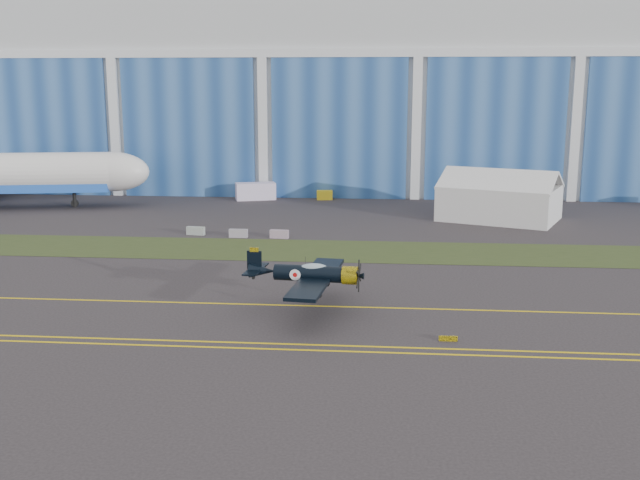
# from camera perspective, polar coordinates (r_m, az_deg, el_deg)

# --- Properties ---
(ground) EXTENTS (260.00, 260.00, 0.00)m
(ground) POSITION_cam_1_polar(r_m,az_deg,el_deg) (63.36, -11.46, -3.36)
(ground) COLOR #352F32
(ground) RESTS_ON ground
(grass_median) EXTENTS (260.00, 10.00, 0.02)m
(grass_median) POSITION_cam_1_polar(r_m,az_deg,el_deg) (76.48, -8.52, -0.63)
(grass_median) COLOR #475128
(grass_median) RESTS_ON ground
(hangar) EXTENTS (220.00, 45.70, 30.00)m
(hangar) POSITION_cam_1_polar(r_m,az_deg,el_deg) (131.58, -2.77, 11.20)
(hangar) COLOR silver
(hangar) RESTS_ON ground
(taxiway_centreline) EXTENTS (200.00, 0.20, 0.02)m
(taxiway_centreline) POSITION_cam_1_polar(r_m,az_deg,el_deg) (58.76, -12.83, -4.61)
(taxiway_centreline) COLOR yellow
(taxiway_centreline) RESTS_ON ground
(edge_line_near) EXTENTS (80.00, 0.20, 0.02)m
(edge_line_near) POSITION_cam_1_polar(r_m,az_deg,el_deg) (50.25, -16.13, -7.61)
(edge_line_near) COLOR yellow
(edge_line_near) RESTS_ON ground
(edge_line_far) EXTENTS (80.00, 0.20, 0.02)m
(edge_line_far) POSITION_cam_1_polar(r_m,az_deg,el_deg) (51.13, -15.73, -7.25)
(edge_line_far) COLOR yellow
(edge_line_far) RESTS_ON ground
(guard_board_right) EXTENTS (1.20, 0.15, 0.35)m
(guard_board_right) POSITION_cam_1_polar(r_m,az_deg,el_deg) (49.48, 9.74, -7.41)
(guard_board_right) COLOR yellow
(guard_board_right) RESTS_ON ground
(warbird) EXTENTS (10.76, 12.55, 3.45)m
(warbird) POSITION_cam_1_polar(r_m,az_deg,el_deg) (54.16, -0.84, -2.56)
(warbird) COLOR black
(warbird) RESTS_ON ground
(tent) EXTENTS (16.32, 14.30, 6.31)m
(tent) POSITION_cam_1_polar(r_m,az_deg,el_deg) (93.87, 13.54, 3.42)
(tent) COLOR white
(tent) RESTS_ON ground
(shipping_container) EXTENTS (6.03, 3.84, 2.43)m
(shipping_container) POSITION_cam_1_polar(r_m,az_deg,el_deg) (107.96, -4.93, 3.72)
(shipping_container) COLOR silver
(shipping_container) RESTS_ON ground
(tug) EXTENTS (2.38, 1.65, 1.29)m
(tug) POSITION_cam_1_polar(r_m,az_deg,el_deg) (107.77, 0.35, 3.45)
(tug) COLOR yellow
(tug) RESTS_ON ground
(barrier_a) EXTENTS (2.07, 0.88, 0.90)m
(barrier_a) POSITION_cam_1_polar(r_m,az_deg,el_deg) (83.54, -9.45, 0.70)
(barrier_a) COLOR #979E99
(barrier_a) RESTS_ON ground
(barrier_b) EXTENTS (2.01, 0.64, 0.90)m
(barrier_b) POSITION_cam_1_polar(r_m,az_deg,el_deg) (81.50, -6.24, 0.51)
(barrier_b) COLOR #968D99
(barrier_b) RESTS_ON ground
(barrier_c) EXTENTS (2.05, 0.79, 0.90)m
(barrier_c) POSITION_cam_1_polar(r_m,az_deg,el_deg) (80.72, -3.12, 0.45)
(barrier_c) COLOR #A08798
(barrier_c) RESTS_ON ground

